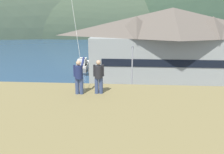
{
  "coord_description": "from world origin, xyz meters",
  "views": [
    {
      "loc": [
        2.84,
        -18.22,
        11.02
      ],
      "look_at": [
        0.78,
        9.0,
        3.88
      ],
      "focal_mm": 38.6,
      "sensor_mm": 36.0,
      "label": 1
    }
  ],
  "objects_px": {
    "parked_car_front_row_end": "(133,106)",
    "moored_boat_outer_mooring": "(114,65)",
    "parked_car_corner_spot": "(88,139)",
    "person_companion": "(99,76)",
    "person_kite_flyer": "(79,76)",
    "wharf_dock": "(100,65)",
    "storage_shed_waterside": "(106,64)",
    "moored_boat_inner_slip": "(83,64)",
    "harbor_lodge": "(171,44)",
    "parked_car_lone_by_shed": "(184,140)",
    "moored_boat_wharfside": "(82,66)",
    "parking_light_pole": "(132,72)",
    "parked_car_back_row_right": "(204,112)",
    "parked_car_mid_row_center": "(68,104)",
    "parked_car_back_row_left": "(8,102)"
  },
  "relations": [
    {
      "from": "wharf_dock",
      "to": "person_kite_flyer",
      "type": "distance_m",
      "value": 40.35
    },
    {
      "from": "person_kite_flyer",
      "to": "parked_car_front_row_end",
      "type": "bearing_deg",
      "value": 77.79
    },
    {
      "from": "moored_boat_outer_mooring",
      "to": "parked_car_front_row_end",
      "type": "relative_size",
      "value": 1.32
    },
    {
      "from": "parked_car_back_row_right",
      "to": "storage_shed_waterside",
      "type": "bearing_deg",
      "value": 126.11
    },
    {
      "from": "wharf_dock",
      "to": "moored_boat_wharfside",
      "type": "relative_size",
      "value": 1.68
    },
    {
      "from": "moored_boat_wharfside",
      "to": "parking_light_pole",
      "type": "bearing_deg",
      "value": -61.88
    },
    {
      "from": "parked_car_lone_by_shed",
      "to": "parking_light_pole",
      "type": "bearing_deg",
      "value": 111.62
    },
    {
      "from": "harbor_lodge",
      "to": "parked_car_back_row_left",
      "type": "xyz_separation_m",
      "value": [
        -20.69,
        -13.55,
        -5.32
      ]
    },
    {
      "from": "moored_boat_outer_mooring",
      "to": "person_companion",
      "type": "bearing_deg",
      "value": -87.43
    },
    {
      "from": "parked_car_back_row_left",
      "to": "person_kite_flyer",
      "type": "bearing_deg",
      "value": -50.2
    },
    {
      "from": "storage_shed_waterside",
      "to": "moored_boat_inner_slip",
      "type": "height_order",
      "value": "storage_shed_waterside"
    },
    {
      "from": "harbor_lodge",
      "to": "wharf_dock",
      "type": "xyz_separation_m",
      "value": [
        -12.95,
        11.92,
        -6.04
      ]
    },
    {
      "from": "parked_car_front_row_end",
      "to": "parked_car_corner_spot",
      "type": "bearing_deg",
      "value": -115.92
    },
    {
      "from": "storage_shed_waterside",
      "to": "parked_car_back_row_left",
      "type": "height_order",
      "value": "storage_shed_waterside"
    },
    {
      "from": "parking_light_pole",
      "to": "parked_car_back_row_left",
      "type": "bearing_deg",
      "value": -167.35
    },
    {
      "from": "moored_boat_inner_slip",
      "to": "parked_car_mid_row_center",
      "type": "relative_size",
      "value": 1.57
    },
    {
      "from": "parked_car_corner_spot",
      "to": "person_companion",
      "type": "distance_m",
      "value": 9.29
    },
    {
      "from": "storage_shed_waterside",
      "to": "parked_car_lone_by_shed",
      "type": "height_order",
      "value": "storage_shed_waterside"
    },
    {
      "from": "storage_shed_waterside",
      "to": "parked_car_back_row_left",
      "type": "relative_size",
      "value": 1.24
    },
    {
      "from": "storage_shed_waterside",
      "to": "wharf_dock",
      "type": "bearing_deg",
      "value": 103.17
    },
    {
      "from": "parked_car_lone_by_shed",
      "to": "parking_light_pole",
      "type": "height_order",
      "value": "parking_light_pole"
    },
    {
      "from": "harbor_lodge",
      "to": "parking_light_pole",
      "type": "distance_m",
      "value": 12.23
    },
    {
      "from": "moored_boat_outer_mooring",
      "to": "parked_car_back_row_left",
      "type": "bearing_deg",
      "value": -114.92
    },
    {
      "from": "moored_boat_outer_mooring",
      "to": "parked_car_back_row_left",
      "type": "relative_size",
      "value": 1.32
    },
    {
      "from": "moored_boat_wharfside",
      "to": "parked_car_front_row_end",
      "type": "height_order",
      "value": "moored_boat_wharfside"
    },
    {
      "from": "moored_boat_wharfside",
      "to": "parking_light_pole",
      "type": "distance_m",
      "value": 21.85
    },
    {
      "from": "harbor_lodge",
      "to": "wharf_dock",
      "type": "height_order",
      "value": "harbor_lodge"
    },
    {
      "from": "parked_car_back_row_right",
      "to": "person_kite_flyer",
      "type": "relative_size",
      "value": 2.3
    },
    {
      "from": "harbor_lodge",
      "to": "parked_car_corner_spot",
      "type": "distance_m",
      "value": 24.15
    },
    {
      "from": "parked_car_mid_row_center",
      "to": "parking_light_pole",
      "type": "distance_m",
      "value": 8.58
    },
    {
      "from": "storage_shed_waterside",
      "to": "moored_boat_inner_slip",
      "type": "distance_m",
      "value": 10.53
    },
    {
      "from": "person_companion",
      "to": "parking_light_pole",
      "type": "bearing_deg",
      "value": 83.78
    },
    {
      "from": "moored_boat_inner_slip",
      "to": "person_kite_flyer",
      "type": "height_order",
      "value": "person_kite_flyer"
    },
    {
      "from": "moored_boat_inner_slip",
      "to": "parked_car_corner_spot",
      "type": "distance_m",
      "value": 32.36
    },
    {
      "from": "parked_car_front_row_end",
      "to": "moored_boat_outer_mooring",
      "type": "bearing_deg",
      "value": 98.86
    },
    {
      "from": "parked_car_front_row_end",
      "to": "parked_car_corner_spot",
      "type": "height_order",
      "value": "same"
    },
    {
      "from": "wharf_dock",
      "to": "parked_car_lone_by_shed",
      "type": "distance_m",
      "value": 34.74
    },
    {
      "from": "parked_car_back_row_right",
      "to": "person_kite_flyer",
      "type": "distance_m",
      "value": 17.91
    },
    {
      "from": "wharf_dock",
      "to": "parked_car_corner_spot",
      "type": "height_order",
      "value": "parked_car_corner_spot"
    },
    {
      "from": "person_companion",
      "to": "parked_car_back_row_right",
      "type": "bearing_deg",
      "value": 52.89
    },
    {
      "from": "parked_car_front_row_end",
      "to": "parked_car_back_row_left",
      "type": "bearing_deg",
      "value": 179.57
    },
    {
      "from": "storage_shed_waterside",
      "to": "parked_car_lone_by_shed",
      "type": "bearing_deg",
      "value": -69.28
    },
    {
      "from": "person_kite_flyer",
      "to": "wharf_dock",
      "type": "bearing_deg",
      "value": 95.64
    },
    {
      "from": "parked_car_back_row_left",
      "to": "person_companion",
      "type": "bearing_deg",
      "value": -47.57
    },
    {
      "from": "parked_car_mid_row_center",
      "to": "parking_light_pole",
      "type": "relative_size",
      "value": 0.59
    },
    {
      "from": "moored_boat_wharfside",
      "to": "moored_boat_outer_mooring",
      "type": "bearing_deg",
      "value": 10.76
    },
    {
      "from": "wharf_dock",
      "to": "moored_boat_outer_mooring",
      "type": "relative_size",
      "value": 2.1
    },
    {
      "from": "storage_shed_waterside",
      "to": "parked_car_back_row_left",
      "type": "distance_m",
      "value": 18.35
    },
    {
      "from": "moored_boat_outer_mooring",
      "to": "parked_car_corner_spot",
      "type": "relative_size",
      "value": 1.33
    },
    {
      "from": "harbor_lodge",
      "to": "parked_car_lone_by_shed",
      "type": "bearing_deg",
      "value": -95.35
    }
  ]
}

